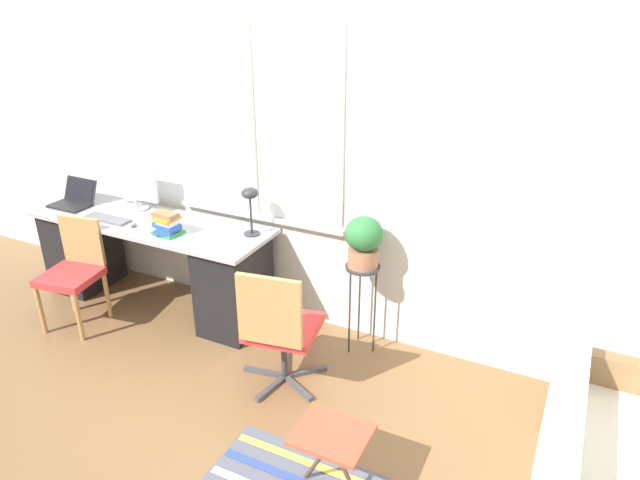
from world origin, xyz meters
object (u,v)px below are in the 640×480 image
Objects in this scene: keyboard at (108,219)px; potted_plant at (364,240)px; monitor at (134,186)px; plant_stand at (362,278)px; desk_lamp at (250,199)px; mouse at (133,225)px; folding_stool at (331,438)px; desk_chair_wooden at (74,270)px; office_chair_swivel at (279,327)px; laptop at (74,200)px; book_stack at (167,224)px.

keyboard is 2.10m from potted_plant.
monitor is 0.70× the size of plant_stand.
keyboard is 1.25m from desk_lamp.
mouse is 0.16× the size of folding_stool.
plant_stand is 0.29m from potted_plant.
monitor reaches higher than plant_stand.
mouse is 2.39m from folding_stool.
desk_chair_wooden is 1.83m from office_chair_swivel.
monitor is 0.53× the size of office_chair_swivel.
laptop is 1.12m from book_stack.
desk_lamp is 1.00m from plant_stand.
laptop is at bearing -175.19° from desk_lamp.
folding_stool is (2.15, -0.96, -0.43)m from mouse.
keyboard is 2.11m from plant_stand.
office_chair_swivel is 2.50× the size of potted_plant.
mouse is at bearing 155.95° from folding_stool.
laptop is 1.71m from desk_lamp.
potted_plant is at bearing 11.37° from book_stack.
plant_stand is (2.08, 0.29, -0.18)m from keyboard.
potted_plant is at bearing -0.13° from monitor.
potted_plant reaches higher than laptop.
monitor reaches higher than mouse.
laptop is at bearing 159.45° from folding_stool.
desk_chair_wooden is at bearing 165.95° from folding_stool.
laptop is 2.59m from potted_plant.
mouse is (0.29, -0.02, 0.01)m from keyboard.
potted_plant is at bearing 1.51° from desk_lamp.
desk_chair_wooden is at bearing -153.67° from desk_lamp.
folding_stool is at bearing 127.56° from office_chair_swivel.
laptop is at bearing 169.75° from mouse.
monitor is 0.35m from keyboard.
laptop reaches higher than office_chair_swivel.
office_chair_swivel is 1.33× the size of plant_stand.
desk_lamp reaches higher than book_stack.
desk_chair_wooden is at bearing -47.27° from laptop.
office_chair_swivel is at bearing -11.27° from keyboard.
office_chair_swivel is (1.15, -0.35, -0.38)m from book_stack.
keyboard is 1.83m from office_chair_swivel.
book_stack is at bearing -26.02° from office_chair_swivel.
potted_plant is (2.14, 0.64, 0.42)m from desk_chair_wooden.
desk_lamp is at bearing 4.81° from laptop.
keyboard is at bearing 158.13° from folding_stool.
desk_lamp is 1.89m from folding_stool.
plant_stand is (0.31, 0.64, 0.13)m from office_chair_swivel.
mouse is 0.09× the size of plant_stand.
desk_lamp reaches higher than laptop.
desk_chair_wooden is (-0.68, -0.35, -0.38)m from book_stack.
desk_chair_wooden is (-0.06, -0.35, -0.31)m from keyboard.
desk_lamp is 1.02× the size of potted_plant.
desk_chair_wooden is (-1.25, -0.62, -0.58)m from desk_lamp.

